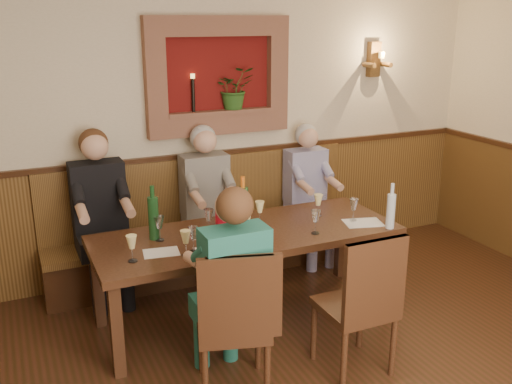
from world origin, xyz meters
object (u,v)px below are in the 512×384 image
at_px(chair_near_right, 355,330).
at_px(dining_table, 247,241).
at_px(chair_near_left, 233,350).
at_px(water_bottle, 391,210).
at_px(spittoon_bucket, 231,221).
at_px(wine_bottle_green_a, 243,208).
at_px(wine_bottle_green_b, 154,217).
at_px(person_bench_mid, 209,218).
at_px(person_bench_right, 309,206).
at_px(person_chair_front, 230,306).
at_px(person_bench_left, 103,231).
at_px(bench, 208,241).

bearing_deg(chair_near_right, dining_table, 112.19).
bearing_deg(chair_near_left, water_bottle, 32.16).
bearing_deg(dining_table, spittoon_bucket, -153.17).
xyz_separation_m(wine_bottle_green_a, wine_bottle_green_b, (-0.68, 0.12, -0.01)).
relative_size(dining_table, water_bottle, 6.48).
xyz_separation_m(chair_near_right, wine_bottle_green_b, (-1.09, 1.12, 0.62)).
distance_m(person_bench_mid, person_bench_right, 1.06).
bearing_deg(person_bench_mid, spittoon_bucket, -98.80).
bearing_deg(wine_bottle_green_b, water_bottle, -17.19).
bearing_deg(water_bottle, person_bench_right, 91.73).
relative_size(chair_near_right, person_bench_right, 0.75).
relative_size(dining_table, person_bench_right, 1.74).
bearing_deg(chair_near_left, person_chair_front, 100.43).
bearing_deg(person_bench_right, person_bench_left, -179.90).
xyz_separation_m(person_bench_mid, water_bottle, (1.09, -1.23, 0.30)).
distance_m(dining_table, person_bench_mid, 0.84).
height_order(chair_near_left, water_bottle, water_bottle).
bearing_deg(wine_bottle_green_b, chair_near_right, -45.78).
bearing_deg(water_bottle, chair_near_left, -163.88).
distance_m(dining_table, person_chair_front, 0.91).
distance_m(chair_near_right, water_bottle, 1.07).
xyz_separation_m(person_bench_right, wine_bottle_green_b, (-1.73, -0.68, 0.36)).
relative_size(person_bench_left, wine_bottle_green_a, 3.35).
bearing_deg(chair_near_right, chair_near_left, 171.83).
xyz_separation_m(bench, person_chair_front, (-0.46, -1.72, 0.25)).
bearing_deg(person_chair_front, wine_bottle_green_b, 104.47).
height_order(chair_near_right, spittoon_bucket, chair_near_right).
relative_size(dining_table, person_chair_front, 1.70).
bearing_deg(person_bench_right, chair_near_right, -109.74).
distance_m(dining_table, chair_near_right, 1.10).
distance_m(spittoon_bucket, water_bottle, 1.27).
relative_size(wine_bottle_green_b, water_bottle, 1.13).
xyz_separation_m(person_bench_left, person_chair_front, (0.52, -1.61, -0.03)).
xyz_separation_m(dining_table, person_bench_mid, (-0.02, 0.84, -0.08)).
height_order(wine_bottle_green_a, water_bottle, wine_bottle_green_a).
xyz_separation_m(wine_bottle_green_b, water_bottle, (1.77, -0.55, -0.02)).
bearing_deg(dining_table, person_bench_left, 139.54).
relative_size(person_bench_left, water_bottle, 4.01).
bearing_deg(spittoon_bucket, wine_bottle_green_a, 39.65).
bearing_deg(person_chair_front, person_bench_right, 47.26).
xyz_separation_m(chair_near_right, person_bench_left, (-1.37, 1.80, 0.32)).
distance_m(chair_near_right, spittoon_bucket, 1.19).
bearing_deg(chair_near_right, person_chair_front, 167.86).
bearing_deg(wine_bottle_green_b, chair_near_left, -76.69).
xyz_separation_m(chair_near_left, person_bench_left, (-0.52, 1.67, 0.32)).
height_order(spittoon_bucket, wine_bottle_green_b, wine_bottle_green_b).
distance_m(chair_near_left, person_bench_left, 1.78).
height_order(chair_near_right, wine_bottle_green_b, wine_bottle_green_b).
distance_m(person_bench_left, person_bench_right, 2.02).
height_order(person_chair_front, wine_bottle_green_b, person_chair_front).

